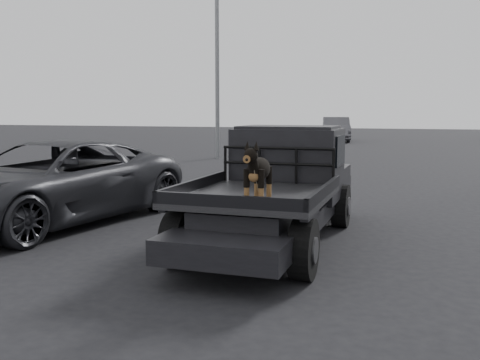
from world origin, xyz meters
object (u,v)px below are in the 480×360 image
(dog, at_px, (258,174))
(parked_suv, at_px, (50,182))
(distant_car_a, at_px, (336,129))
(flatbed_ute, at_px, (274,214))

(dog, bearing_deg, parked_suv, 157.09)
(dog, distance_m, distant_car_a, 31.06)
(dog, distance_m, parked_suv, 4.97)
(flatbed_ute, height_order, parked_suv, parked_suv)
(parked_suv, bearing_deg, dog, -13.54)
(distant_car_a, bearing_deg, dog, -94.22)
(flatbed_ute, xyz_separation_m, distant_car_a, (-3.38, 29.05, 0.37))
(flatbed_ute, bearing_deg, dog, -81.19)
(flatbed_ute, distance_m, parked_suv, 4.29)
(dog, height_order, parked_suv, dog)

